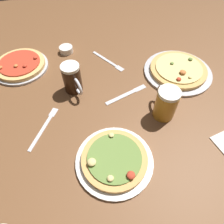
{
  "coord_description": "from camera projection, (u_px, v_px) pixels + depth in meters",
  "views": [
    {
      "loc": [
        -0.11,
        -0.51,
        0.7
      ],
      "look_at": [
        0.0,
        0.0,
        0.02
      ],
      "focal_mm": 32.95,
      "sensor_mm": 36.0,
      "label": 1
    }
  ],
  "objects": [
    {
      "name": "ground_plane",
      "position": [
        112.0,
        117.0,
        0.88
      ],
      "size": [
        2.4,
        2.4,
        0.03
      ],
      "primitive_type": "cube",
      "color": "brown"
    },
    {
      "name": "pizza_plate_near",
      "position": [
        114.0,
        160.0,
        0.73
      ],
      "size": [
        0.28,
        0.28,
        0.05
      ],
      "color": "silver",
      "rests_on": "ground_plane"
    },
    {
      "name": "pizza_plate_far",
      "position": [
        20.0,
        65.0,
        1.04
      ],
      "size": [
        0.27,
        0.27,
        0.05
      ],
      "color": "#B2B2B7",
      "rests_on": "ground_plane"
    },
    {
      "name": "pizza_plate_side",
      "position": [
        178.0,
        70.0,
        1.02
      ],
      "size": [
        0.33,
        0.33,
        0.05
      ],
      "color": "#B2B2B7",
      "rests_on": "ground_plane"
    },
    {
      "name": "beer_mug_dark",
      "position": [
        166.0,
        103.0,
        0.82
      ],
      "size": [
        0.09,
        0.14,
        0.14
      ],
      "color": "#B27A23",
      "rests_on": "ground_plane"
    },
    {
      "name": "beer_mug_pale",
      "position": [
        72.0,
        79.0,
        0.91
      ],
      "size": [
        0.08,
        0.13,
        0.14
      ],
      "color": "black",
      "rests_on": "ground_plane"
    },
    {
      "name": "ramekin_sauce",
      "position": [
        66.0,
        49.0,
        1.12
      ],
      "size": [
        0.07,
        0.07,
        0.03
      ],
      "primitive_type": "cylinder",
      "color": "silver",
      "rests_on": "ground_plane"
    },
    {
      "name": "fork_left",
      "position": [
        44.0,
        127.0,
        0.83
      ],
      "size": [
        0.13,
        0.2,
        0.01
      ],
      "color": "silver",
      "rests_on": "ground_plane"
    },
    {
      "name": "knife_right",
      "position": [
        127.0,
        94.0,
        0.94
      ],
      "size": [
        0.21,
        0.09,
        0.01
      ],
      "color": "silver",
      "rests_on": "ground_plane"
    },
    {
      "name": "fork_spare",
      "position": [
        108.0,
        61.0,
        1.08
      ],
      "size": [
        0.14,
        0.19,
        0.01
      ],
      "color": "silver",
      "rests_on": "ground_plane"
    }
  ]
}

